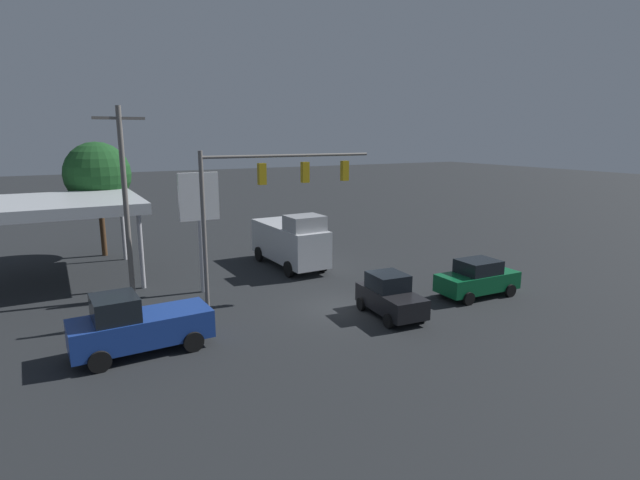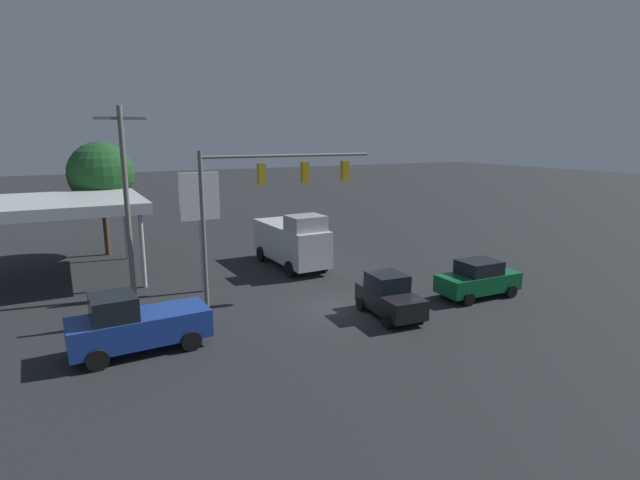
{
  "view_description": "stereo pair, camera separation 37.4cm",
  "coord_description": "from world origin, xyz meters",
  "px_view_note": "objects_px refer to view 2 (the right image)",
  "views": [
    {
      "loc": [
        11.88,
        19.95,
        8.28
      ],
      "look_at": [
        0.0,
        -2.0,
        3.0
      ],
      "focal_mm": 28.0,
      "sensor_mm": 36.0,
      "label": 1
    },
    {
      "loc": [
        11.55,
        20.12,
        8.28
      ],
      "look_at": [
        0.0,
        -2.0,
        3.0
      ],
      "focal_mm": 28.0,
      "sensor_mm": 36.0,
      "label": 2
    }
  ],
  "objects_px": {
    "hatchback_crossing": "(389,296)",
    "sedan_waiting": "(478,279)",
    "price_sign": "(200,205)",
    "traffic_signal_assembly": "(268,190)",
    "pickup_parked": "(135,324)",
    "utility_pole": "(126,199)",
    "street_tree": "(101,174)",
    "delivery_truck": "(292,241)"
  },
  "relations": [
    {
      "from": "utility_pole",
      "to": "hatchback_crossing",
      "type": "relative_size",
      "value": 2.47
    },
    {
      "from": "delivery_truck",
      "to": "pickup_parked",
      "type": "bearing_deg",
      "value": -52.01
    },
    {
      "from": "utility_pole",
      "to": "pickup_parked",
      "type": "relative_size",
      "value": 1.83
    },
    {
      "from": "traffic_signal_assembly",
      "to": "price_sign",
      "type": "xyz_separation_m",
      "value": [
        2.36,
        -3.69,
        -1.0
      ]
    },
    {
      "from": "price_sign",
      "to": "street_tree",
      "type": "distance_m",
      "value": 12.12
    },
    {
      "from": "pickup_parked",
      "to": "street_tree",
      "type": "relative_size",
      "value": 0.67
    },
    {
      "from": "utility_pole",
      "to": "delivery_truck",
      "type": "bearing_deg",
      "value": -169.74
    },
    {
      "from": "traffic_signal_assembly",
      "to": "utility_pole",
      "type": "height_order",
      "value": "utility_pole"
    },
    {
      "from": "street_tree",
      "to": "sedan_waiting",
      "type": "bearing_deg",
      "value": 130.57
    },
    {
      "from": "utility_pole",
      "to": "pickup_parked",
      "type": "distance_m",
      "value": 8.15
    },
    {
      "from": "traffic_signal_assembly",
      "to": "sedan_waiting",
      "type": "height_order",
      "value": "traffic_signal_assembly"
    },
    {
      "from": "hatchback_crossing",
      "to": "utility_pole",
      "type": "bearing_deg",
      "value": -125.25
    },
    {
      "from": "traffic_signal_assembly",
      "to": "delivery_truck",
      "type": "distance_m",
      "value": 8.36
    },
    {
      "from": "sedan_waiting",
      "to": "pickup_parked",
      "type": "xyz_separation_m",
      "value": [
        16.73,
        -1.14,
        0.16
      ]
    },
    {
      "from": "street_tree",
      "to": "price_sign",
      "type": "bearing_deg",
      "value": 108.36
    },
    {
      "from": "utility_pole",
      "to": "street_tree",
      "type": "bearing_deg",
      "value": -88.3
    },
    {
      "from": "hatchback_crossing",
      "to": "pickup_parked",
      "type": "bearing_deg",
      "value": -92.68
    },
    {
      "from": "pickup_parked",
      "to": "street_tree",
      "type": "bearing_deg",
      "value": -94.07
    },
    {
      "from": "price_sign",
      "to": "traffic_signal_assembly",
      "type": "bearing_deg",
      "value": 122.65
    },
    {
      "from": "utility_pole",
      "to": "pickup_parked",
      "type": "xyz_separation_m",
      "value": [
        0.81,
        7.05,
        -4.01
      ]
    },
    {
      "from": "utility_pole",
      "to": "hatchback_crossing",
      "type": "bearing_deg",
      "value": 140.54
    },
    {
      "from": "price_sign",
      "to": "pickup_parked",
      "type": "relative_size",
      "value": 1.21
    },
    {
      "from": "traffic_signal_assembly",
      "to": "delivery_truck",
      "type": "height_order",
      "value": "traffic_signal_assembly"
    },
    {
      "from": "sedan_waiting",
      "to": "price_sign",
      "type": "bearing_deg",
      "value": -29.71
    },
    {
      "from": "traffic_signal_assembly",
      "to": "pickup_parked",
      "type": "xyz_separation_m",
      "value": [
        6.66,
        2.66,
        -4.6
      ]
    },
    {
      "from": "utility_pole",
      "to": "sedan_waiting",
      "type": "bearing_deg",
      "value": 152.79
    },
    {
      "from": "pickup_parked",
      "to": "street_tree",
      "type": "xyz_separation_m",
      "value": [
        -0.49,
        -17.83,
        4.53
      ]
    },
    {
      "from": "traffic_signal_assembly",
      "to": "price_sign",
      "type": "height_order",
      "value": "traffic_signal_assembly"
    },
    {
      "from": "price_sign",
      "to": "delivery_truck",
      "type": "bearing_deg",
      "value": -158.71
    },
    {
      "from": "traffic_signal_assembly",
      "to": "pickup_parked",
      "type": "bearing_deg",
      "value": 21.79
    },
    {
      "from": "hatchback_crossing",
      "to": "delivery_truck",
      "type": "distance_m",
      "value": 10.19
    },
    {
      "from": "hatchback_crossing",
      "to": "delivery_truck",
      "type": "height_order",
      "value": "delivery_truck"
    },
    {
      "from": "traffic_signal_assembly",
      "to": "street_tree",
      "type": "xyz_separation_m",
      "value": [
        6.17,
        -15.16,
        -0.07
      ]
    },
    {
      "from": "traffic_signal_assembly",
      "to": "sedan_waiting",
      "type": "xyz_separation_m",
      "value": [
        -10.07,
        3.8,
        -4.76
      ]
    },
    {
      "from": "traffic_signal_assembly",
      "to": "sedan_waiting",
      "type": "bearing_deg",
      "value": 159.31
    },
    {
      "from": "price_sign",
      "to": "sedan_waiting",
      "type": "bearing_deg",
      "value": 148.92
    },
    {
      "from": "hatchback_crossing",
      "to": "street_tree",
      "type": "xyz_separation_m",
      "value": [
        10.49,
        -19.15,
        4.7
      ]
    },
    {
      "from": "sedan_waiting",
      "to": "pickup_parked",
      "type": "distance_m",
      "value": 16.77
    },
    {
      "from": "price_sign",
      "to": "pickup_parked",
      "type": "height_order",
      "value": "price_sign"
    },
    {
      "from": "hatchback_crossing",
      "to": "sedan_waiting",
      "type": "distance_m",
      "value": 5.75
    },
    {
      "from": "price_sign",
      "to": "pickup_parked",
      "type": "xyz_separation_m",
      "value": [
        4.3,
        6.35,
        -3.6
      ]
    },
    {
      "from": "hatchback_crossing",
      "to": "pickup_parked",
      "type": "distance_m",
      "value": 11.06
    }
  ]
}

